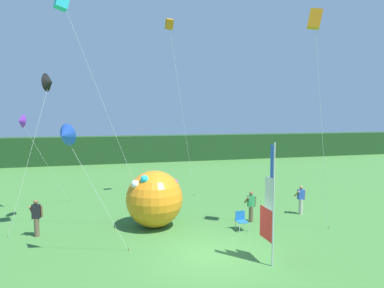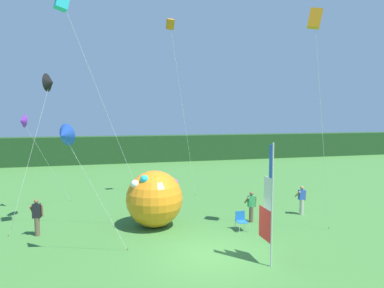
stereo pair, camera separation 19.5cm
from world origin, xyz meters
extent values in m
plane|color=#3D7533|center=(0.00, 0.00, 0.00)|extent=(120.00, 120.00, 0.00)
cube|color=#1E421E|center=(0.00, 27.59, 1.56)|extent=(80.00, 2.40, 3.13)
cylinder|color=#B7B7BC|center=(1.83, -1.49, 2.26)|extent=(0.06, 0.06, 4.51)
cube|color=red|center=(1.83, -0.98, 1.41)|extent=(0.02, 0.97, 1.20)
cube|color=white|center=(1.83, -1.16, 2.62)|extent=(0.02, 0.60, 1.20)
cube|color=blue|center=(1.83, -1.35, 3.82)|extent=(0.02, 0.23, 1.20)
cylinder|color=brown|center=(3.27, 3.34, 0.41)|extent=(0.22, 0.22, 0.81)
cube|color=#2D8E4C|center=(3.27, 3.34, 1.09)|extent=(0.36, 0.20, 0.55)
sphere|color=brown|center=(3.27, 3.34, 1.49)|extent=(0.20, 0.20, 0.20)
cylinder|color=brown|center=(3.04, 3.40, 1.14)|extent=(0.09, 0.48, 0.42)
cylinder|color=brown|center=(3.50, 3.35, 1.04)|extent=(0.09, 0.14, 0.56)
cylinder|color=#B7B2A3|center=(6.52, 3.83, 0.42)|extent=(0.22, 0.22, 0.85)
cube|color=#284CA8|center=(6.52, 3.83, 1.12)|extent=(0.36, 0.20, 0.53)
sphere|color=#A37556|center=(6.52, 3.83, 1.50)|extent=(0.20, 0.20, 0.20)
cylinder|color=#A37556|center=(6.29, 3.89, 1.15)|extent=(0.09, 0.48, 0.42)
cylinder|color=#A37556|center=(6.75, 3.84, 1.06)|extent=(0.09, 0.14, 0.56)
cylinder|color=brown|center=(-7.00, 3.97, 0.42)|extent=(0.22, 0.22, 0.84)
cube|color=black|center=(-7.00, 3.97, 1.16)|extent=(0.36, 0.20, 0.63)
sphere|color=brown|center=(-7.00, 3.97, 1.60)|extent=(0.20, 0.20, 0.20)
cylinder|color=brown|center=(-7.23, 4.03, 1.25)|extent=(0.09, 0.48, 0.42)
cylinder|color=brown|center=(-6.77, 3.97, 1.15)|extent=(0.09, 0.14, 0.56)
sphere|color=orange|center=(-1.64, 3.90, 1.39)|extent=(2.78, 2.78, 2.78)
sphere|color=white|center=(-2.61, 3.43, 2.27)|extent=(0.39, 0.39, 0.39)
sphere|color=#DB33A8|center=(-0.52, 4.45, 2.02)|extent=(0.39, 0.39, 0.39)
sphere|color=#23B2C6|center=(-2.19, 3.29, 2.51)|extent=(0.39, 0.39, 0.39)
cylinder|color=#BCBCC1|center=(2.06, 2.01, 0.21)|extent=(0.03, 0.03, 0.42)
cylinder|color=#BCBCC1|center=(2.54, 2.01, 0.21)|extent=(0.03, 0.03, 0.42)
cylinder|color=#BCBCC1|center=(2.06, 2.49, 0.21)|extent=(0.03, 0.03, 0.42)
cylinder|color=#BCBCC1|center=(2.54, 2.49, 0.21)|extent=(0.03, 0.03, 0.42)
cube|color=#1E66B2|center=(2.30, 2.25, 0.43)|extent=(0.48, 0.48, 0.03)
cube|color=#1E66B2|center=(2.30, 2.49, 0.67)|extent=(0.48, 0.03, 0.44)
cylinder|color=brown|center=(6.48, 1.43, 0.04)|extent=(0.03, 0.03, 0.08)
cylinder|color=silver|center=(5.67, 1.07, 4.79)|extent=(1.64, 0.74, 9.58)
cube|color=orange|center=(4.85, 0.70, 9.58)|extent=(0.79, 0.75, 0.83)
cylinder|color=brown|center=(-8.26, 4.21, 0.04)|extent=(0.03, 0.03, 0.08)
cylinder|color=silver|center=(-7.35, 4.73, 3.53)|extent=(1.84, 1.05, 7.06)
cone|color=black|center=(-6.43, 5.25, 7.06)|extent=(0.60, 0.94, 0.89)
cylinder|color=brown|center=(2.01, 9.66, 0.04)|extent=(0.03, 0.03, 0.08)
cylinder|color=silver|center=(1.07, 9.26, 5.59)|extent=(1.88, 0.82, 11.19)
cube|color=orange|center=(0.14, 8.85, 11.19)|extent=(0.49, 0.67, 0.72)
cylinder|color=brown|center=(-6.24, 10.19, 0.04)|extent=(0.03, 0.03, 0.08)
cylinder|color=silver|center=(-7.30, 9.15, 2.59)|extent=(2.15, 2.10, 5.19)
cone|color=purple|center=(-8.37, 8.10, 5.18)|extent=(0.67, 0.78, 0.74)
cylinder|color=brown|center=(-3.12, 1.29, 0.04)|extent=(0.03, 0.03, 0.08)
cylinder|color=silver|center=(-4.23, 1.10, 2.37)|extent=(2.25, 0.39, 4.74)
cone|color=blue|center=(-5.35, 0.91, 4.74)|extent=(0.87, 0.84, 0.85)
cylinder|color=brown|center=(-1.77, 4.17, 0.04)|extent=(0.03, 0.03, 0.08)
cylinder|color=silver|center=(-3.65, 3.63, 5.11)|extent=(3.76, 1.08, 10.23)
cube|color=#23B2C6|center=(-5.52, 3.10, 10.23)|extent=(0.77, 0.67, 0.82)
camera|label=1|loc=(-4.00, -11.83, 5.42)|focal=30.69mm
camera|label=2|loc=(-3.81, -11.88, 5.42)|focal=30.69mm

